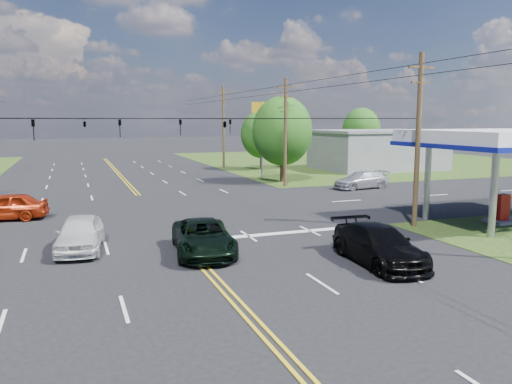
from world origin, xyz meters
name	(u,v)px	position (x,y,z in m)	size (l,w,h in m)	color
ground	(155,213)	(0.00, 12.00, 0.00)	(280.00, 280.00, 0.00)	black
grass_ne	(359,160)	(35.00, 44.00, 0.00)	(46.00, 48.00, 0.03)	#203811
stop_bar	(275,234)	(5.00, 4.00, 0.00)	(10.00, 0.50, 0.02)	silver
retail_ne	(377,151)	(30.00, 32.00, 2.20)	(14.00, 10.00, 4.40)	slate
pole_se	(418,138)	(13.00, 3.00, 4.92)	(1.60, 0.28, 9.50)	#3C3019
pole_ne	(285,131)	(13.00, 21.00, 4.92)	(1.60, 0.28, 9.50)	#3C3019
pole_right_far	(223,126)	(13.00, 40.00, 5.17)	(1.60, 0.28, 10.00)	#3C3019
span_wire_signals	(152,119)	(0.00, 12.00, 6.00)	(26.00, 18.00, 1.13)	black
power_lines	(156,73)	(0.00, 10.00, 8.60)	(26.04, 100.00, 0.64)	black
tree_right_a	(282,131)	(14.00, 24.00, 4.87)	(5.70, 5.70, 8.18)	#3C3019
tree_right_b	(261,134)	(16.50, 36.00, 4.22)	(4.94, 4.94, 7.09)	#3C3019
tree_far_r	(361,129)	(34.00, 42.00, 4.54)	(5.32, 5.32, 7.63)	#3C3019
pickup_dkgreen	(203,237)	(0.50, 1.54, 0.75)	(2.48, 5.38, 1.50)	black
suv_black	(379,245)	(6.96, -2.45, 0.79)	(2.21, 5.44, 1.58)	black
pickup_white	(80,233)	(-4.62, 4.00, 0.80)	(1.90, 4.72, 1.61)	silver
sedan_red	(5,207)	(-8.65, 13.00, 0.81)	(1.92, 4.77, 1.63)	#9D250B
sedan_far	(361,180)	(18.66, 17.50, 0.75)	(2.09, 5.14, 1.49)	silver
polesign_ne	(262,119)	(13.59, 28.23, 6.00)	(2.07, 1.05, 7.75)	#A5A5AA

